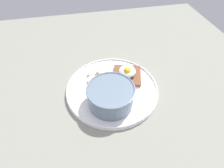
% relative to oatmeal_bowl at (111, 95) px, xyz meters
% --- Properties ---
extents(ground_plane, '(1.20, 1.20, 0.02)m').
position_rel_oatmeal_bowl_xyz_m(ground_plane, '(-0.06, 0.02, -0.05)').
color(ground_plane, gray).
rests_on(ground_plane, ground).
extents(plate, '(0.31, 0.31, 0.02)m').
position_rel_oatmeal_bowl_xyz_m(plate, '(-0.06, 0.02, -0.03)').
color(plate, white).
rests_on(plate, ground_plane).
extents(oatmeal_bowl, '(0.14, 0.14, 0.06)m').
position_rel_oatmeal_bowl_xyz_m(oatmeal_bowl, '(0.00, 0.00, 0.00)').
color(oatmeal_bowl, slate).
rests_on(oatmeal_bowl, plate).
extents(toast_slice, '(0.12, 0.12, 0.01)m').
position_rel_oatmeal_bowl_xyz_m(toast_slice, '(-0.10, 0.08, -0.02)').
color(toast_slice, brown).
rests_on(toast_slice, plate).
extents(poached_egg, '(0.06, 0.06, 0.04)m').
position_rel_oatmeal_bowl_xyz_m(poached_egg, '(-0.10, 0.08, -0.00)').
color(poached_egg, white).
rests_on(poached_egg, toast_slice).
extents(banana_slice_front, '(0.04, 0.04, 0.02)m').
position_rel_oatmeal_bowl_xyz_m(banana_slice_front, '(-0.13, -0.04, -0.02)').
color(banana_slice_front, beige).
rests_on(banana_slice_front, plate).
extents(banana_slice_left, '(0.03, 0.04, 0.02)m').
position_rel_oatmeal_bowl_xyz_m(banana_slice_left, '(-0.14, -0.01, -0.02)').
color(banana_slice_left, '#F6E6C8').
rests_on(banana_slice_left, plate).
extents(banana_slice_back, '(0.04, 0.04, 0.02)m').
position_rel_oatmeal_bowl_xyz_m(banana_slice_back, '(-0.11, -0.00, -0.02)').
color(banana_slice_back, beige).
rests_on(banana_slice_back, plate).
extents(banana_slice_right, '(0.04, 0.04, 0.02)m').
position_rel_oatmeal_bowl_xyz_m(banana_slice_right, '(-0.10, -0.04, -0.03)').
color(banana_slice_right, beige).
rests_on(banana_slice_right, plate).
extents(banana_slice_inner, '(0.03, 0.03, 0.01)m').
position_rel_oatmeal_bowl_xyz_m(banana_slice_inner, '(-0.08, -0.02, -0.03)').
color(banana_slice_inner, '#EFE9B7').
rests_on(banana_slice_inner, plate).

